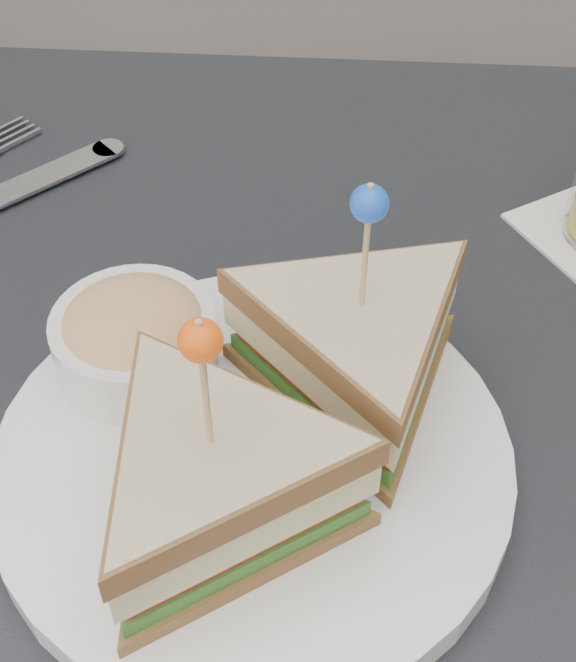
% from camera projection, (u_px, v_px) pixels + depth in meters
% --- Properties ---
extents(table, '(0.80, 0.80, 0.75)m').
position_uv_depth(table, '(271.00, 478.00, 0.59)').
color(table, black).
rests_on(table, ground).
extents(plate_meal, '(0.32, 0.31, 0.16)m').
position_uv_depth(plate_meal, '(265.00, 416.00, 0.47)').
color(plate_meal, white).
rests_on(plate_meal, table).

